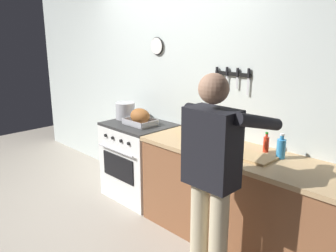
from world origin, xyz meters
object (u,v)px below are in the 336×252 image
Objects in this scene: stove at (140,160)px; bottle_vinegar at (188,126)px; roasting_pan at (140,117)px; bottle_hot_sauce at (266,144)px; cutting_board at (252,157)px; bottle_dish_soap at (281,148)px; bottle_olive_oil at (199,121)px; bottle_cooking_oil at (185,122)px; stock_pot at (125,111)px; person_cook at (213,172)px.

bottle_vinegar is at bearing 6.48° from stove.
bottle_hot_sauce is (1.48, 0.19, -0.01)m from roasting_pan.
bottle_hot_sauce is at bearing 6.26° from stove.
cutting_board is 1.69× the size of bottle_dish_soap.
bottle_olive_oil is 1.21× the size of bottle_dish_soap.
bottle_olive_oil is (0.64, 0.27, 0.02)m from roasting_pan.
stock_pot is at bearing -174.36° from bottle_cooking_oil.
roasting_pan is at bearing -165.15° from bottle_cooking_oil.
bottle_cooking_oil reaches higher than cutting_board.
person_cook is 6.20× the size of bottle_cooking_oil.
cutting_board reaches higher than stove.
person_cook is at bearing -38.48° from bottle_vinegar.
person_cook is 6.46× the size of bottle_olive_oil.
bottle_cooking_oil reaches higher than bottle_olive_oil.
person_cook is 0.79m from bottle_hot_sauce.
bottle_cooking_oil is at bearing 42.71° from person_cook.
bottle_vinegar is at bearing -89.71° from bottle_olive_oil.
bottle_vinegar reaches higher than cutting_board.
person_cook is at bearing -19.56° from stock_pot.
bottle_vinegar is (0.98, 0.04, -0.01)m from stock_pot.
bottle_dish_soap is at bearing -7.62° from bottle_olive_oil.
person_cook reaches higher than bottle_cooking_oil.
stove is 0.54× the size of person_cook.
bottle_cooking_oil is at bearing -124.28° from bottle_olive_oil.
cutting_board is 0.86m from bottle_vinegar.
bottle_vinegar is at bearing -177.93° from bottle_dish_soap.
stock_pot is at bearing 177.34° from cutting_board.
stock_pot is (-1.86, 0.66, 0.05)m from person_cook.
person_cook reaches higher than bottle_olive_oil.
bottle_hot_sauce is at bearing -5.56° from bottle_olive_oil.
bottle_vinegar reaches higher than bottle_hot_sauce.
bottle_vinegar is (-0.84, 0.12, 0.08)m from cutting_board.
roasting_pan is at bearing 178.96° from cutting_board.
bottle_olive_oil is at bearing 20.07° from stove.
roasting_pan is 0.35m from stock_pot.
stove is 0.88m from bottle_vinegar.
person_cook is at bearing -44.71° from bottle_olive_oil.
roasting_pan is 0.98× the size of cutting_board.
stock_pot reaches higher than roasting_pan.
stock_pot is at bearing -177.83° from bottle_dish_soap.
bottle_dish_soap is (0.13, 0.74, 0.04)m from person_cook.
roasting_pan is at bearing -171.35° from bottle_vinegar.
stock_pot is at bearing -167.83° from bottle_olive_oil.
bottle_cooking_oil is (-1.10, 0.01, 0.02)m from bottle_dish_soap.
stock_pot is 1.83m from bottle_hot_sauce.
person_cook is 1.12m from bottle_vinegar.
stock_pot is 1.09× the size of bottle_dish_soap.
bottle_hot_sauce is 0.84× the size of bottle_dish_soap.
stove is at bearing -173.74° from bottle_hot_sauce.
bottle_dish_soap is (0.17, 0.16, 0.08)m from cutting_board.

